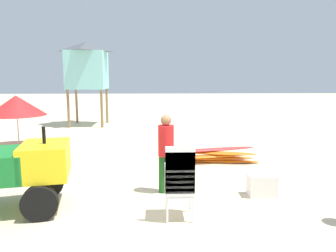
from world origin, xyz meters
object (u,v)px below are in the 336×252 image
stacked_plastic_chairs (180,177)px  beach_umbrella_left (16,105)px  lifeguard_near_left (166,149)px  lifeguard_tower (87,65)px  surfboard_pile (213,156)px  cooler_box (262,185)px

stacked_plastic_chairs → beach_umbrella_left: beach_umbrella_left is taller
stacked_plastic_chairs → lifeguard_near_left: size_ratio=0.79×
lifeguard_tower → lifeguard_near_left: bearing=-69.4°
stacked_plastic_chairs → lifeguard_tower: lifeguard_tower is taller
stacked_plastic_chairs → surfboard_pile: bearing=71.4°
lifeguard_tower → beach_umbrella_left: 5.37m
beach_umbrella_left → stacked_plastic_chairs: bearing=-48.7°
surfboard_pile → beach_umbrella_left: bearing=160.6°
surfboard_pile → cooler_box: (0.54, -2.54, 0.02)m
beach_umbrella_left → cooler_box: 8.42m
lifeguard_tower → surfboard_pile: bearing=-55.4°
surfboard_pile → cooler_box: cooler_box is taller
lifeguard_tower → cooler_box: (5.50, -9.73, -2.71)m
cooler_box → beach_umbrella_left: bearing=145.2°
stacked_plastic_chairs → surfboard_pile: stacked_plastic_chairs is taller
lifeguard_near_left → lifeguard_tower: 10.32m
lifeguard_near_left → beach_umbrella_left: (-4.91, 4.50, 0.50)m
stacked_plastic_chairs → surfboard_pile: 3.82m
surfboard_pile → beach_umbrella_left: size_ratio=1.33×
stacked_plastic_chairs → beach_umbrella_left: (-5.10, 5.80, 0.68)m
stacked_plastic_chairs → lifeguard_near_left: bearing=98.3°
stacked_plastic_chairs → lifeguard_tower: (-3.76, 10.77, 2.18)m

